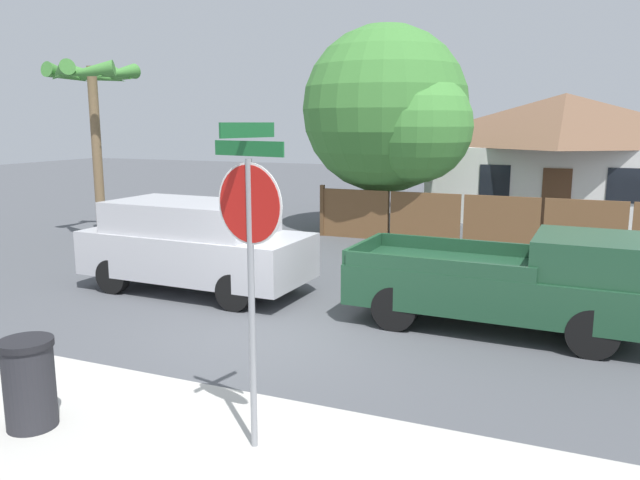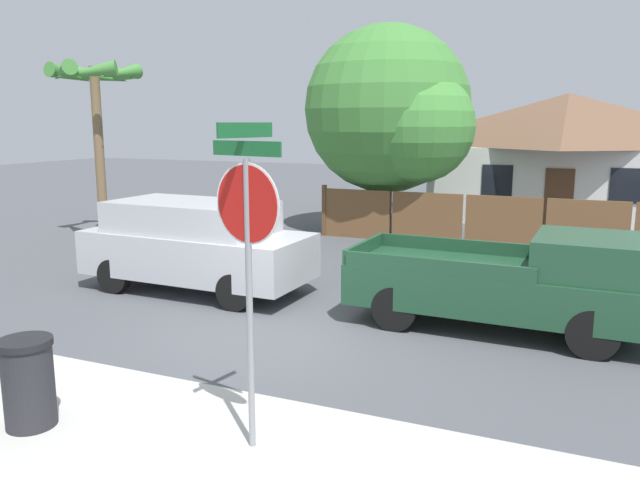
# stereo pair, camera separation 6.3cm
# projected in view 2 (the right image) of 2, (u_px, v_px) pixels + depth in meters

# --- Properties ---
(ground_plane) EXTENTS (80.00, 80.00, 0.00)m
(ground_plane) POSITION_uv_depth(u_px,v_px,m) (268.00, 337.00, 10.24)
(ground_plane) COLOR #4C4F54
(sidewalk_strip) EXTENTS (36.00, 3.20, 0.01)m
(sidewalk_strip) POSITION_uv_depth(u_px,v_px,m) (117.00, 436.00, 6.99)
(sidewalk_strip) COLOR beige
(sidewalk_strip) RESTS_ON ground
(wooden_fence) EXTENTS (12.98, 0.12, 1.57)m
(wooden_fence) POSITION_uv_depth(u_px,v_px,m) (544.00, 225.00, 16.79)
(wooden_fence) COLOR brown
(wooden_fence) RESTS_ON ground
(house) EXTENTS (9.48, 6.57, 4.51)m
(house) POSITION_uv_depth(u_px,v_px,m) (565.00, 154.00, 22.83)
(house) COLOR white
(house) RESTS_ON ground
(oak_tree) EXTENTS (5.42, 5.16, 6.45)m
(oak_tree) POSITION_uv_depth(u_px,v_px,m) (394.00, 113.00, 19.17)
(oak_tree) COLOR brown
(oak_tree) RESTS_ON ground
(palm_tree) EXTENTS (2.56, 2.76, 5.16)m
(palm_tree) POSITION_uv_depth(u_px,v_px,m) (95.00, 89.00, 18.12)
(palm_tree) COLOR brown
(palm_tree) RESTS_ON ground
(red_suv) EXTENTS (4.78, 2.13, 1.87)m
(red_suv) POSITION_uv_depth(u_px,v_px,m) (196.00, 243.00, 12.89)
(red_suv) COLOR #B7B7BC
(red_suv) RESTS_ON ground
(orange_pickup) EXTENTS (5.01, 2.14, 1.69)m
(orange_pickup) POSITION_uv_depth(u_px,v_px,m) (513.00, 282.00, 10.47)
(orange_pickup) COLOR #1E472D
(orange_pickup) RESTS_ON ground
(stop_sign) EXTENTS (0.87, 0.79, 3.47)m
(stop_sign) POSITION_uv_depth(u_px,v_px,m) (248.00, 231.00, 6.35)
(stop_sign) COLOR gray
(stop_sign) RESTS_ON ground
(trash_bin) EXTENTS (0.61, 0.61, 1.05)m
(trash_bin) POSITION_uv_depth(u_px,v_px,m) (28.00, 382.00, 7.15)
(trash_bin) COLOR #28282D
(trash_bin) RESTS_ON ground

